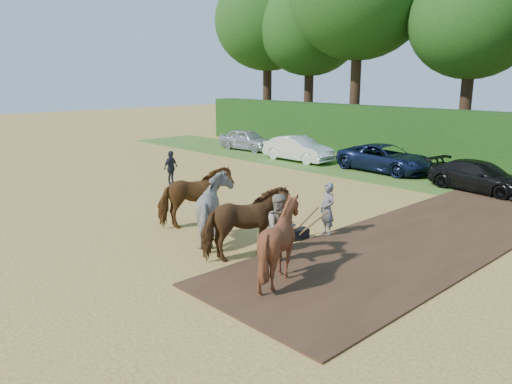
% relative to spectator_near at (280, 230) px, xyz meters
% --- Properties ---
extents(ground, '(120.00, 120.00, 0.00)m').
position_rel_spectator_near_xyz_m(ground, '(-0.02, -1.32, -0.94)').
color(ground, gold).
rests_on(ground, ground).
extents(earth_strip, '(4.50, 17.00, 0.05)m').
position_rel_spectator_near_xyz_m(earth_strip, '(1.48, 5.68, -0.91)').
color(earth_strip, '#472D1C').
rests_on(earth_strip, ground).
extents(grass_verge, '(50.00, 5.00, 0.03)m').
position_rel_spectator_near_xyz_m(grass_verge, '(-0.02, 12.68, -0.92)').
color(grass_verge, '#38601E').
rests_on(grass_verge, ground).
extents(spectator_near, '(0.88, 1.04, 1.87)m').
position_rel_spectator_near_xyz_m(spectator_near, '(0.00, 0.00, 0.00)').
color(spectator_near, '#B5A38E').
rests_on(spectator_near, ground).
extents(spectator_far, '(0.63, 0.97, 1.53)m').
position_rel_spectator_near_xyz_m(spectator_far, '(-10.17, 3.47, -0.17)').
color(spectator_far, '#272834').
rests_on(spectator_far, ground).
extents(plough_team, '(6.85, 4.98, 1.97)m').
position_rel_spectator_near_xyz_m(plough_team, '(-1.66, -0.15, 0.04)').
color(plough_team, brown).
rests_on(plough_team, ground).
extents(parked_cars, '(35.18, 3.53, 1.43)m').
position_rel_spectator_near_xyz_m(parked_cars, '(-0.76, 12.75, -0.25)').
color(parked_cars, '#BBBDC2').
rests_on(parked_cars, ground).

